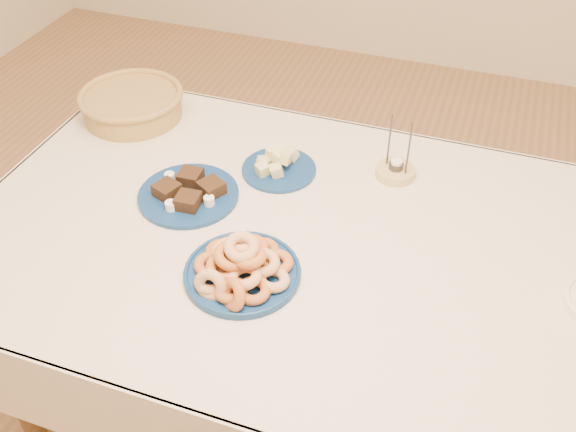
% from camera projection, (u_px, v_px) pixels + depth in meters
% --- Properties ---
extents(ground, '(5.00, 5.00, 0.00)m').
position_uv_depth(ground, '(293.00, 401.00, 2.12)').
color(ground, '#986E48').
rests_on(ground, ground).
extents(dining_table, '(1.71, 1.11, 0.75)m').
position_uv_depth(dining_table, '(294.00, 263.00, 1.70)').
color(dining_table, brown).
rests_on(dining_table, ground).
extents(donut_platter, '(0.35, 0.35, 0.13)m').
position_uv_depth(donut_platter, '(241.00, 268.00, 1.49)').
color(donut_platter, navy).
rests_on(donut_platter, dining_table).
extents(melon_plate, '(0.23, 0.23, 0.07)m').
position_uv_depth(melon_plate, '(278.00, 165.00, 1.82)').
color(melon_plate, navy).
rests_on(melon_plate, dining_table).
extents(brownie_plate, '(0.32, 0.32, 0.05)m').
position_uv_depth(brownie_plate, '(189.00, 193.00, 1.73)').
color(brownie_plate, navy).
rests_on(brownie_plate, dining_table).
extents(wicker_basket, '(0.33, 0.33, 0.09)m').
position_uv_depth(wicker_basket, '(132.00, 103.00, 2.02)').
color(wicker_basket, olive).
rests_on(wicker_basket, dining_table).
extents(candle_holder, '(0.15, 0.15, 0.19)m').
position_uv_depth(candle_holder, '(395.00, 171.00, 1.80)').
color(candle_holder, tan).
rests_on(candle_holder, dining_table).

